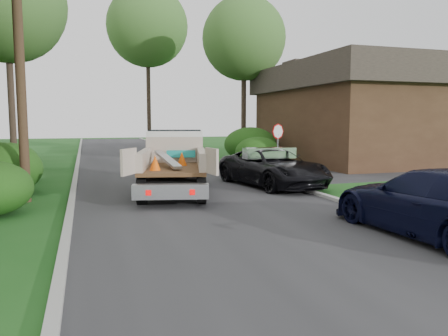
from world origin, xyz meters
name	(u,v)px	position (x,y,z in m)	size (l,w,h in m)	color
ground	(238,224)	(0.00, 0.00, 0.00)	(120.00, 120.00, 0.00)	#174B15
road	(167,176)	(0.00, 10.00, 0.00)	(8.00, 90.00, 0.02)	#28282B
side_street	(394,170)	(12.00, 9.00, 0.01)	(16.00, 7.00, 0.02)	#28282B
curb_left	(75,179)	(-4.10, 10.00, 0.06)	(0.20, 90.00, 0.12)	#9E9E99
curb_right	(249,172)	(4.10, 10.00, 0.06)	(0.20, 90.00, 0.12)	#9E9E99
stop_sign	(278,138)	(5.20, 9.00, 1.78)	(0.71, 0.32, 2.48)	slate
utility_pole	(19,38)	(-5.48, 4.98, 5.17)	(2.42, 1.25, 10.00)	#382619
house_right	(357,112)	(13.00, 14.00, 3.16)	(9.72, 12.96, 6.20)	#3B2518
hedge_left_c	(7,163)	(-6.80, 10.00, 0.85)	(2.60, 2.60, 1.70)	#193F0E
hedge_right_a	(258,152)	(5.80, 13.00, 0.85)	(2.60, 2.60, 1.70)	#193F0E
hedge_right_b	(250,144)	(6.50, 16.00, 1.10)	(3.38, 3.38, 2.21)	#193F0E
tree_left_far	(6,4)	(-7.50, 17.00, 8.98)	(6.40, 6.40, 12.20)	#2D2119
tree_right_far	(244,39)	(7.50, 20.00, 8.48)	(6.00, 6.00, 11.50)	#2D2119
tree_center_far	(147,27)	(2.00, 30.00, 10.98)	(7.20, 7.20, 14.60)	#2D2119
flatbed_truck	(175,158)	(-0.44, 5.98, 1.23)	(3.76, 6.36, 2.26)	black
black_pickup	(273,168)	(3.49, 5.71, 0.75)	(2.48, 5.38, 1.49)	black
navy_suv	(436,203)	(3.80, -2.50, 0.79)	(2.21, 5.44, 1.58)	black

